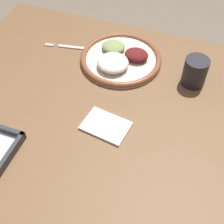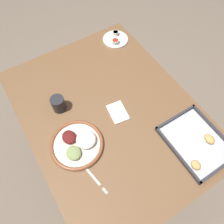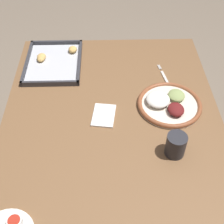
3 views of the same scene
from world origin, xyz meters
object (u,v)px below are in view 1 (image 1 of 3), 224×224
object	(u,v)px
dinner_plate	(120,58)
drinking_cup	(195,72)
fork	(74,47)
napkin	(106,126)

from	to	relation	value
dinner_plate	drinking_cup	world-z (taller)	drinking_cup
dinner_plate	fork	distance (m)	0.19
dinner_plate	napkin	bearing A→B (deg)	100.70
dinner_plate	drinking_cup	distance (m)	0.26
dinner_plate	fork	bearing A→B (deg)	-4.16
fork	drinking_cup	bearing A→B (deg)	165.80
napkin	drinking_cup	bearing A→B (deg)	-126.91
dinner_plate	fork	xyz separation A→B (m)	(0.19, -0.01, -0.01)
dinner_plate	drinking_cup	xyz separation A→B (m)	(-0.26, 0.02, 0.03)
fork	drinking_cup	distance (m)	0.45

